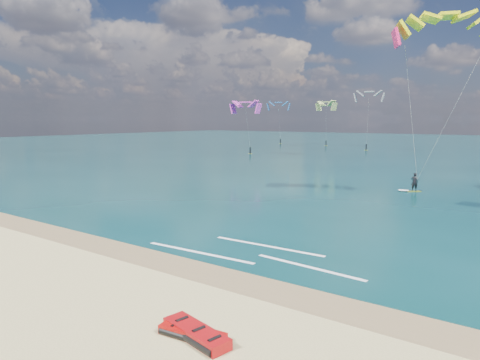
# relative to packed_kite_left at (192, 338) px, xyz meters

# --- Properties ---
(ground) EXTENTS (320.00, 320.00, 0.00)m
(ground) POSITION_rel_packed_kite_left_xyz_m (-4.57, 41.98, 0.00)
(ground) COLOR tan
(ground) RESTS_ON ground
(wet_sand_strip) EXTENTS (320.00, 2.40, 0.01)m
(wet_sand_strip) POSITION_rel_packed_kite_left_xyz_m (-4.57, 4.98, 0.00)
(wet_sand_strip) COLOR brown
(wet_sand_strip) RESTS_ON ground
(sea) EXTENTS (320.00, 200.00, 0.04)m
(sea) POSITION_rel_packed_kite_left_xyz_m (-4.57, 105.98, 0.02)
(sea) COLOR #093133
(sea) RESTS_ON ground
(packed_kite_left) EXTENTS (2.59, 1.26, 0.36)m
(packed_kite_left) POSITION_rel_packed_kite_left_xyz_m (0.00, 0.00, 0.00)
(packed_kite_left) COLOR #AC0B09
(packed_kite_left) RESTS_ON ground
(packed_kite_mid) EXTENTS (3.11, 1.78, 0.43)m
(packed_kite_mid) POSITION_rel_packed_kite_left_xyz_m (0.12, 0.05, 0.00)
(packed_kite_mid) COLOR #AF0C0F
(packed_kite_mid) RESTS_ON ground
(kitesurfer_main) EXTENTS (10.07, 7.65, 17.20)m
(kitesurfer_main) POSITION_rel_packed_kite_left_xyz_m (0.64, 31.66, 9.02)
(kitesurfer_main) COLOR #A9BF16
(kitesurfer_main) RESTS_ON sea
(shoreline_foam) EXTENTS (12.19, 3.65, 0.01)m
(shoreline_foam) POSITION_rel_packed_kite_left_xyz_m (-3.04, 8.45, 0.05)
(shoreline_foam) COLOR white
(shoreline_foam) RESTS_ON ground
(distant_kites) EXTENTS (88.61, 38.16, 13.01)m
(distant_kites) POSITION_rel_packed_kite_left_xyz_m (-12.85, 83.45, 5.67)
(distant_kites) COLOR orange
(distant_kites) RESTS_ON ground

